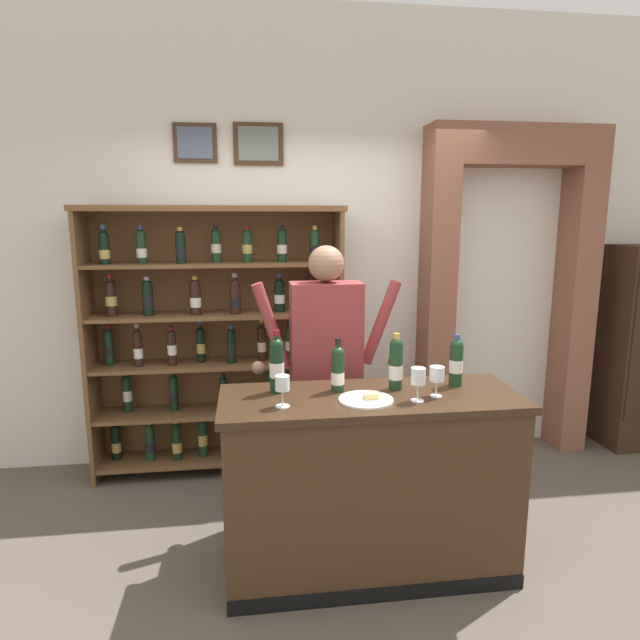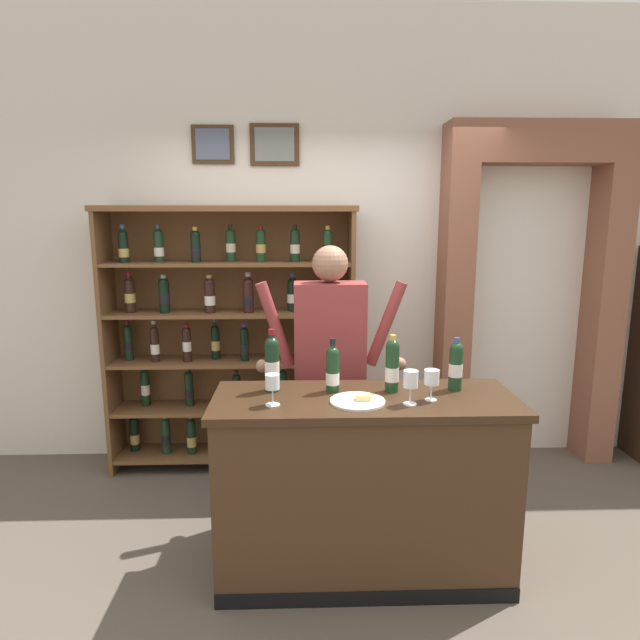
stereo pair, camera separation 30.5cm
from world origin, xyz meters
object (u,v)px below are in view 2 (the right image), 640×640
Objects in this scene: tasting_bottle_super_tuscan at (272,363)px; wine_glass_right at (272,384)px; wine_shelf at (231,333)px; cheese_plate at (358,401)px; tasting_counter at (363,486)px; shopkeeper at (330,353)px; wine_glass_spare at (432,378)px; tasting_bottle_brunello at (456,365)px; wine_glass_left at (411,381)px; tasting_bottle_rosso at (392,365)px; tasting_bottle_bianco at (332,369)px.

wine_glass_right is at bearing -86.50° from tasting_bottle_super_tuscan.
wine_glass_right is at bearing -75.02° from wine_shelf.
cheese_plate is (0.81, -1.41, -0.04)m from wine_shelf.
wine_shelf is at bearing 122.57° from tasting_counter.
wine_shelf is at bearing 133.55° from shopkeeper.
tasting_counter is 5.67× the size of cheese_plate.
wine_glass_spare is at bearing -11.00° from tasting_counter.
cheese_plate is at bearing -161.14° from tasting_bottle_brunello.
tasting_bottle_brunello reaches higher than wine_glass_spare.
shopkeeper reaches higher than wine_glass_spare.
wine_glass_left is at bearing -53.84° from wine_shelf.
tasting_bottle_rosso reaches higher than wine_glass_left.
wine_glass_spare is at bearing -17.75° from tasting_bottle_bianco.
wine_glass_spare is (1.17, -1.39, 0.06)m from wine_shelf.
wine_glass_spare is 0.58× the size of cheese_plate.
wine_glass_spare is 0.38m from cheese_plate.
wine_glass_left is at bearing -29.68° from tasting_counter.
tasting_bottle_bianco reaches higher than cheese_plate.
tasting_bottle_super_tuscan reaches higher than wine_glass_spare.
wine_glass_spare is at bearing -135.44° from tasting_bottle_brunello.
wine_shelf is at bearing 130.16° from wine_glass_spare.
tasting_bottle_brunello is 1.04× the size of cheese_plate.
wine_glass_right is at bearing -162.39° from tasting_bottle_rosso.
shopkeeper is at bearing 55.43° from tasting_bottle_super_tuscan.
wine_glass_left is at bearing -0.75° from wine_glass_right.
tasting_bottle_bianco is at bearing 162.25° from wine_glass_spare.
wine_glass_left is at bearing -18.94° from tasting_bottle_super_tuscan.
tasting_bottle_bianco is 1.66× the size of wine_glass_left.
wine_glass_left is at bearing -142.11° from tasting_bottle_brunello.
wine_glass_spare is at bearing 2.88° from cheese_plate.
wine_shelf is at bearing 119.77° from cheese_plate.
wine_glass_left is at bearing -63.26° from shopkeeper.
shopkeeper reaches higher than tasting_bottle_rosso.
tasting_bottle_rosso is at bearing 139.58° from wine_glass_spare.
shopkeeper is at bearing 104.15° from tasting_counter.
wine_glass_spare is (0.17, -0.15, -0.03)m from tasting_bottle_rosso.
tasting_bottle_bianco is at bearing -91.49° from shopkeeper.
cheese_plate is at bearing 3.90° from wine_glass_right.
wine_shelf reaches higher than wine_glass_spare.
shopkeeper is 0.58m from tasting_bottle_super_tuscan.
tasting_counter is 0.66m from wine_glass_left.
tasting_bottle_bianco reaches higher than tasting_bottle_brunello.
wine_glass_left is at bearing -74.22° from tasting_bottle_rosso.
tasting_counter is 4.69× the size of tasting_bottle_super_tuscan.
wine_glass_left is 0.63× the size of cheese_plate.
tasting_counter is 0.81m from tasting_bottle_brunello.
wine_glass_left is (0.36, -0.71, 0.04)m from shopkeeper.
tasting_counter is 9.82× the size of wine_glass_spare.
wine_shelf is at bearing 107.02° from tasting_bottle_super_tuscan.
wine_glass_spare reaches higher than wine_glass_right.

